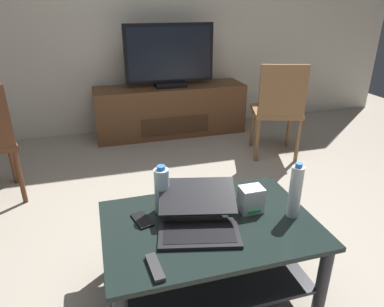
# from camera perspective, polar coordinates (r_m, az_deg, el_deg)

# --- Properties ---
(ground_plane) EXTENTS (7.68, 7.68, 0.00)m
(ground_plane) POSITION_cam_1_polar(r_m,az_deg,el_deg) (2.20, 2.93, -16.71)
(ground_plane) COLOR #9E9384
(back_wall) EXTENTS (6.40, 0.12, 2.80)m
(back_wall) POSITION_cam_1_polar(r_m,az_deg,el_deg) (4.09, -8.85, 23.28)
(back_wall) COLOR beige
(back_wall) RESTS_ON ground
(coffee_table) EXTENTS (1.03, 0.69, 0.43)m
(coffee_table) POSITION_cam_1_polar(r_m,az_deg,el_deg) (1.82, 2.86, -14.69)
(coffee_table) COLOR black
(coffee_table) RESTS_ON ground
(media_cabinet) EXTENTS (1.67, 0.45, 0.55)m
(media_cabinet) POSITION_cam_1_polar(r_m,az_deg,el_deg) (3.99, -3.54, 7.10)
(media_cabinet) COLOR brown
(media_cabinet) RESTS_ON ground
(television) EXTENTS (0.96, 0.20, 0.66)m
(television) POSITION_cam_1_polar(r_m,az_deg,el_deg) (3.84, -3.70, 15.52)
(television) COLOR black
(television) RESTS_ON media_cabinet
(dining_chair) EXTENTS (0.55, 0.55, 0.92)m
(dining_chair) POSITION_cam_1_polar(r_m,az_deg,el_deg) (3.37, 13.98, 7.46)
(dining_chair) COLOR brown
(dining_chair) RESTS_ON ground
(laptop) EXTENTS (0.45, 0.44, 0.17)m
(laptop) POSITION_cam_1_polar(r_m,az_deg,el_deg) (1.67, 1.05, -10.48)
(laptop) COLOR black
(laptop) RESTS_ON coffee_table
(router_box) EXTENTS (0.12, 0.09, 0.13)m
(router_box) POSITION_cam_1_polar(r_m,az_deg,el_deg) (1.81, 9.65, -7.41)
(router_box) COLOR silver
(router_box) RESTS_ON coffee_table
(water_bottle_near) EXTENTS (0.08, 0.08, 0.26)m
(water_bottle_near) POSITION_cam_1_polar(r_m,az_deg,el_deg) (1.76, -4.95, -5.99)
(water_bottle_near) COLOR silver
(water_bottle_near) RESTS_ON coffee_table
(water_bottle_far) EXTENTS (0.06, 0.06, 0.29)m
(water_bottle_far) POSITION_cam_1_polar(r_m,az_deg,el_deg) (1.78, 16.58, -5.97)
(water_bottle_far) COLOR silver
(water_bottle_far) RESTS_ON coffee_table
(cell_phone) EXTENTS (0.10, 0.15, 0.01)m
(cell_phone) POSITION_cam_1_polar(r_m,az_deg,el_deg) (1.76, -8.17, -10.73)
(cell_phone) COLOR black
(cell_phone) RESTS_ON coffee_table
(tv_remote) EXTENTS (0.06, 0.16, 0.02)m
(tv_remote) POSITION_cam_1_polar(r_m,az_deg,el_deg) (1.48, -6.09, -18.10)
(tv_remote) COLOR #2D2D30
(tv_remote) RESTS_ON coffee_table
(soundbar_remote) EXTENTS (0.07, 0.17, 0.02)m
(soundbar_remote) POSITION_cam_1_polar(r_m,az_deg,el_deg) (1.95, 5.75, -6.58)
(soundbar_remote) COLOR black
(soundbar_remote) RESTS_ON coffee_table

